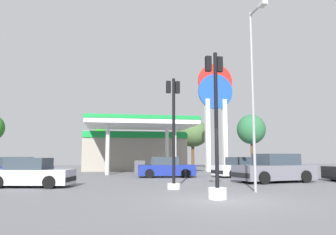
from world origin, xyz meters
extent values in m
plane|color=slate|center=(0.00, 0.00, 0.00)|extent=(90.00, 90.00, 0.00)
cube|color=gray|center=(-1.27, 24.10, 1.96)|extent=(10.31, 6.16, 3.91)
cube|color=#148C38|center=(-1.27, 20.97, 3.56)|extent=(10.31, 0.12, 0.60)
cube|color=white|center=(-1.27, 17.44, 4.22)|extent=(9.13, 6.56, 0.35)
cube|color=#148C38|center=(-1.27, 17.44, 4.55)|extent=(9.23, 6.66, 0.30)
cylinder|color=silver|center=(-4.01, 15.64, 2.02)|extent=(0.32, 0.32, 4.05)
cylinder|color=silver|center=(1.47, 15.64, 2.02)|extent=(0.32, 0.32, 4.05)
cylinder|color=silver|center=(-4.01, 19.25, 2.02)|extent=(0.32, 0.32, 4.05)
cylinder|color=silver|center=(1.47, 19.25, 2.02)|extent=(0.32, 0.32, 4.05)
cube|color=#4C4C51|center=(-1.27, 17.44, 0.55)|extent=(0.90, 0.60, 1.10)
cube|color=white|center=(5.64, 19.81, 3.56)|extent=(0.40, 0.56, 7.12)
cube|color=white|center=(7.41, 19.81, 3.56)|extent=(0.40, 0.56, 7.12)
cylinder|color=blue|center=(6.52, 19.81, 7.91)|extent=(3.54, 0.22, 3.54)
cylinder|color=red|center=(6.52, 19.83, 8.97)|extent=(3.54, 0.22, 3.54)
cube|color=white|center=(6.52, 19.87, 8.44)|extent=(3.26, 0.08, 0.64)
cylinder|color=black|center=(4.44, 10.39, 0.30)|extent=(0.63, 0.34, 0.60)
cylinder|color=black|center=(4.08, 11.97, 0.30)|extent=(0.63, 0.34, 0.60)
cylinder|color=black|center=(6.84, 10.94, 0.30)|extent=(0.63, 0.34, 0.60)
cylinder|color=black|center=(6.47, 12.52, 0.30)|extent=(0.63, 0.34, 0.60)
cube|color=silver|center=(5.46, 11.46, 0.50)|extent=(4.23, 2.50, 0.72)
cube|color=#2D3842|center=(5.60, 11.49, 1.12)|extent=(2.17, 1.85, 0.60)
cube|color=black|center=(3.56, 11.02, 0.40)|extent=(0.46, 1.56, 0.23)
cylinder|color=black|center=(-6.28, 6.67, 0.30)|extent=(0.63, 0.33, 0.60)
cylinder|color=black|center=(-6.62, 5.10, 0.30)|extent=(0.63, 0.33, 0.60)
cylinder|color=black|center=(-8.66, 7.20, 0.30)|extent=(0.63, 0.33, 0.60)
cube|color=#B2B2BA|center=(-7.64, 6.15, 0.50)|extent=(4.20, 2.46, 0.71)
cube|color=#2D3842|center=(-7.78, 6.18, 1.12)|extent=(2.15, 1.83, 0.60)
cube|color=black|center=(-5.75, 5.73, 0.39)|extent=(0.45, 1.56, 0.23)
cylinder|color=black|center=(4.26, 5.48, 0.35)|extent=(0.72, 0.35, 0.69)
cylinder|color=black|center=(3.94, 7.31, 0.35)|extent=(0.72, 0.35, 0.69)
cylinder|color=black|center=(7.03, 5.96, 0.35)|extent=(0.72, 0.35, 0.69)
cylinder|color=black|center=(6.72, 7.79, 0.35)|extent=(0.72, 0.35, 0.69)
cube|color=slate|center=(5.49, 6.63, 0.57)|extent=(4.81, 2.66, 0.82)
cube|color=#2D3842|center=(5.65, 6.66, 1.29)|extent=(2.42, 2.04, 0.69)
cube|color=black|center=(3.29, 6.25, 0.45)|extent=(0.44, 1.81, 0.26)
cylinder|color=black|center=(1.45, 12.88, 0.31)|extent=(0.63, 0.26, 0.61)
cylinder|color=black|center=(1.33, 11.24, 0.31)|extent=(0.63, 0.26, 0.61)
cylinder|color=black|center=(-1.03, 13.07, 0.31)|extent=(0.63, 0.26, 0.61)
cylinder|color=black|center=(-1.15, 11.43, 0.31)|extent=(0.63, 0.26, 0.61)
cube|color=navy|center=(0.15, 12.16, 0.51)|extent=(4.12, 1.97, 0.73)
cube|color=#2D3842|center=(0.01, 12.17, 1.14)|extent=(2.02, 1.63, 0.61)
cube|color=black|center=(2.11, 12.01, 0.40)|extent=(0.23, 1.60, 0.23)
cylinder|color=black|center=(-8.40, 11.67, 0.31)|extent=(0.65, 0.37, 0.61)
cylinder|color=black|center=(-7.95, 10.09, 0.31)|extent=(0.65, 0.37, 0.61)
cube|color=navy|center=(-9.37, 10.54, 0.51)|extent=(4.32, 2.72, 0.73)
cube|color=#2D3842|center=(-9.51, 10.50, 1.14)|extent=(2.25, 1.96, 0.61)
cube|color=black|center=(-7.48, 11.08, 0.40)|extent=(0.55, 1.57, 0.23)
cylinder|color=black|center=(9.83, 7.36, 0.31)|extent=(0.64, 0.26, 0.62)
cube|color=black|center=(9.04, 6.58, 0.41)|extent=(0.23, 1.63, 0.23)
cylinder|color=silver|center=(-0.97, 3.93, 0.13)|extent=(0.61, 0.61, 0.26)
cylinder|color=black|center=(-0.97, 3.93, 2.72)|extent=(0.14, 0.14, 4.91)
cube|color=black|center=(-1.19, 4.09, 4.79)|extent=(0.21, 0.20, 0.57)
sphere|color=red|center=(-1.19, 4.21, 4.97)|extent=(0.15, 0.15, 0.15)
sphere|color=#D89E0C|center=(-1.19, 4.21, 4.79)|extent=(0.15, 0.15, 0.15)
sphere|color=green|center=(-1.19, 4.21, 4.61)|extent=(0.15, 0.15, 0.15)
cube|color=black|center=(-0.75, 4.09, 4.79)|extent=(0.21, 0.20, 0.57)
sphere|color=red|center=(-0.75, 4.21, 4.97)|extent=(0.15, 0.15, 0.15)
sphere|color=#D89E0C|center=(-0.75, 4.21, 4.79)|extent=(0.15, 0.15, 0.15)
sphere|color=green|center=(-0.75, 4.21, 4.61)|extent=(0.15, 0.15, 0.15)
cylinder|color=silver|center=(-0.12, 0.29, 0.20)|extent=(0.67, 0.67, 0.39)
cylinder|color=black|center=(-0.12, 0.29, 2.86)|extent=(0.14, 0.14, 4.94)
cube|color=black|center=(-0.34, 0.45, 4.94)|extent=(0.21, 0.20, 0.57)
sphere|color=red|center=(-0.34, 0.58, 5.12)|extent=(0.15, 0.15, 0.15)
sphere|color=#D89E0C|center=(-0.34, 0.58, 4.94)|extent=(0.15, 0.15, 0.15)
sphere|color=green|center=(-0.34, 0.58, 4.76)|extent=(0.15, 0.15, 0.15)
cube|color=black|center=(0.10, 0.45, 4.94)|extent=(0.21, 0.20, 0.57)
sphere|color=red|center=(0.10, 0.58, 5.12)|extent=(0.15, 0.15, 0.15)
sphere|color=#D89E0C|center=(0.10, 0.58, 4.94)|extent=(0.15, 0.15, 0.15)
sphere|color=green|center=(0.10, 0.58, 4.76)|extent=(0.15, 0.15, 0.15)
cylinder|color=brown|center=(-4.93, 28.90, 1.20)|extent=(0.30, 0.30, 2.40)
ellipsoid|color=#24901E|center=(-4.93, 28.90, 3.48)|extent=(2.86, 2.86, 2.52)
cylinder|color=brown|center=(6.79, 29.92, 1.43)|extent=(0.38, 0.38, 2.86)
ellipsoid|color=#446135|center=(6.79, 29.92, 4.38)|extent=(4.06, 4.06, 3.49)
cylinder|color=brown|center=(15.07, 30.26, 1.81)|extent=(0.31, 0.31, 3.62)
ellipsoid|color=#29663C|center=(15.07, 30.26, 5.06)|extent=(3.84, 3.84, 3.99)
cylinder|color=gray|center=(2.17, 2.10, 3.94)|extent=(0.12, 0.12, 7.88)
cylinder|color=gray|center=(2.17, 1.50, 7.78)|extent=(0.09, 1.20, 0.09)
cube|color=beige|center=(2.17, 0.90, 7.73)|extent=(0.24, 0.44, 0.16)
camera|label=1|loc=(-3.98, -10.95, 1.53)|focal=34.83mm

